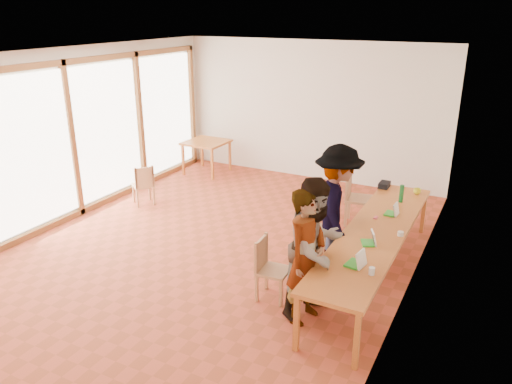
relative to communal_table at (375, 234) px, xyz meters
The scene contains 24 objects.
ground 2.60m from the communal_table, behind, with size 8.00×8.00×0.00m, color #AE442A.
wall_back 4.67m from the communal_table, 122.88° to the left, with size 6.00×0.10×3.00m, color beige.
wall_right 0.95m from the communal_table, 14.86° to the right, with size 0.10×8.00×3.00m, color beige.
window_wall 5.52m from the communal_table, behind, with size 0.10×8.00×3.00m, color white.
ceiling 3.41m from the communal_table, behind, with size 6.00×8.00×0.04m, color white.
communal_table is the anchor object (origin of this frame).
side_table 5.62m from the communal_table, 146.94° to the left, with size 0.90×0.90×0.75m.
chair_near 1.57m from the communal_table, 135.94° to the right, with size 0.42×0.42×0.44m.
chair_mid 1.15m from the communal_table, 163.22° to the left, with size 0.49×0.49×0.48m.
chair_far 1.49m from the communal_table, 147.58° to the left, with size 0.54×0.54×0.52m.
chair_empty 1.96m from the communal_table, 115.19° to the left, with size 0.53×0.53×0.53m.
chair_spare 4.74m from the communal_table, behind, with size 0.52×0.52×0.42m.
person_near 1.41m from the communal_table, 110.77° to the right, with size 0.61×0.40×1.68m, color gray.
person_mid 1.23m from the communal_table, 111.69° to the right, with size 0.86×0.67×1.78m, color gray.
person_far 0.66m from the communal_table, 167.65° to the left, with size 1.20×0.69×1.85m, color gray.
laptop_near 1.09m from the communal_table, 86.71° to the right, with size 0.24×0.26×0.20m.
laptop_mid 0.45m from the communal_table, 84.46° to the right, with size 0.25×0.26×0.18m.
laptop_far 0.68m from the communal_table, 83.17° to the left, with size 0.19×0.22×0.18m.
yellow_mug 1.75m from the communal_table, 82.54° to the left, with size 0.12×0.12×0.09m, color #CBCE1D.
green_bottle 1.26m from the communal_table, 86.85° to the left, with size 0.07×0.07×0.28m, color #176328.
clear_glass 1.24m from the communal_table, 77.61° to the right, with size 0.07×0.07×0.09m, color silver.
condiment_cup 0.34m from the communal_table, ahead, with size 0.08×0.08×0.06m, color white.
pink_phone 0.45m from the communal_table, 104.65° to the left, with size 0.05×0.10×0.01m, color #E24458.
black_pouch 1.84m from the communal_table, 100.33° to the left, with size 0.16×0.26×0.09m, color black.
Camera 1 is at (3.89, -6.13, 3.60)m, focal length 35.00 mm.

